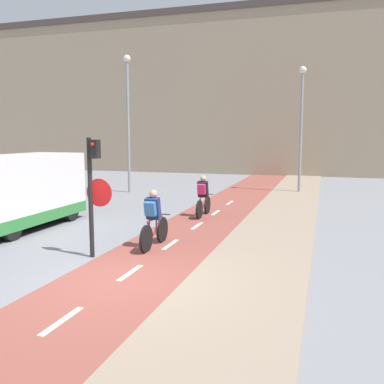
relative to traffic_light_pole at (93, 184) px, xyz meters
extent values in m
plane|color=gray|center=(1.35, -1.39, -1.80)|extent=(120.00, 120.00, 0.00)
cube|color=brown|center=(1.35, -1.39, -1.79)|extent=(2.55, 60.00, 0.02)
cube|color=white|center=(1.35, -3.39, -1.78)|extent=(0.12, 1.10, 0.00)
cube|color=white|center=(1.35, -0.89, -1.78)|extent=(0.12, 1.10, 0.00)
cube|color=white|center=(1.35, 1.61, -1.78)|extent=(0.12, 1.10, 0.00)
cube|color=white|center=(1.35, 4.11, -1.78)|extent=(0.12, 1.10, 0.00)
cube|color=white|center=(1.35, 6.61, -1.78)|extent=(0.12, 1.10, 0.00)
cube|color=white|center=(1.35, 9.11, -1.78)|extent=(0.12, 1.10, 0.00)
cube|color=gray|center=(3.82, -1.39, -1.78)|extent=(2.40, 60.00, 0.05)
cube|color=gray|center=(1.35, 25.29, 4.18)|extent=(60.00, 5.00, 11.97)
cube|color=#473D38|center=(1.35, 25.29, 10.42)|extent=(60.00, 5.20, 0.50)
cylinder|color=black|center=(-0.09, 0.00, -0.36)|extent=(0.11, 0.11, 2.89)
cube|color=black|center=(0.07, 0.00, 0.82)|extent=(0.20, 0.20, 0.44)
sphere|color=red|center=(0.07, -0.11, 0.93)|extent=(0.09, 0.09, 0.09)
cone|color=red|center=(0.15, 0.00, -0.21)|extent=(0.67, 0.01, 0.67)
cone|color=silver|center=(0.15, 0.00, -0.21)|extent=(0.60, 0.02, 0.60)
cylinder|color=gray|center=(-4.43, 11.16, 1.52)|extent=(0.14, 0.14, 6.64)
sphere|color=silver|center=(-4.43, 11.16, 4.95)|extent=(0.36, 0.36, 0.36)
cylinder|color=gray|center=(4.01, 13.71, 1.24)|extent=(0.14, 0.14, 6.08)
sphere|color=silver|center=(4.01, 13.71, 4.39)|extent=(0.36, 0.36, 0.36)
cylinder|color=black|center=(1.02, 0.73, -1.45)|extent=(0.07, 0.71, 0.71)
cylinder|color=black|center=(1.02, 1.85, -1.45)|extent=(0.07, 0.71, 0.71)
cylinder|color=maroon|center=(1.02, 1.50, -1.26)|extent=(0.04, 0.71, 0.44)
cylinder|color=maroon|center=(1.02, 0.98, -1.24)|extent=(0.04, 0.37, 0.46)
cylinder|color=maroon|center=(1.02, 1.33, -1.04)|extent=(0.04, 1.04, 0.07)
cylinder|color=maroon|center=(1.02, 0.94, -1.46)|extent=(0.04, 0.43, 0.05)
cylinder|color=black|center=(1.02, 1.85, -1.01)|extent=(0.46, 0.03, 0.03)
cube|color=navy|center=(1.02, 1.21, -0.74)|extent=(0.36, 0.31, 0.59)
sphere|color=tan|center=(1.02, 1.25, -0.36)|extent=(0.22, 0.22, 0.22)
cylinder|color=#232328|center=(0.92, 1.17, -1.19)|extent=(0.04, 0.07, 0.44)
cylinder|color=#232328|center=(1.12, 1.17, -1.19)|extent=(0.04, 0.07, 0.44)
cube|color=#3370B2|center=(1.02, 1.03, -0.72)|extent=(0.28, 0.23, 0.39)
cylinder|color=black|center=(1.08, 5.30, -1.46)|extent=(0.07, 0.67, 0.67)
cylinder|color=black|center=(1.08, 6.38, -1.46)|extent=(0.07, 0.67, 0.67)
cylinder|color=maroon|center=(1.08, 6.04, -1.29)|extent=(0.04, 0.69, 0.42)
cylinder|color=maroon|center=(1.08, 5.55, -1.27)|extent=(0.04, 0.36, 0.44)
cylinder|color=maroon|center=(1.08, 5.88, -1.08)|extent=(0.04, 1.00, 0.07)
cylinder|color=maroon|center=(1.08, 5.51, -1.47)|extent=(0.04, 0.41, 0.05)
cylinder|color=black|center=(1.08, 6.38, -1.05)|extent=(0.46, 0.03, 0.03)
cube|color=black|center=(1.08, 5.76, -0.78)|extent=(0.36, 0.31, 0.59)
sphere|color=tan|center=(1.08, 5.80, -0.40)|extent=(0.22, 0.22, 0.22)
cylinder|color=#232328|center=(0.98, 5.73, -1.22)|extent=(0.04, 0.07, 0.42)
cylinder|color=#232328|center=(1.18, 5.73, -1.22)|extent=(0.04, 0.07, 0.42)
cube|color=#DB286B|center=(1.08, 5.58, -0.76)|extent=(0.28, 0.23, 0.39)
cube|color=white|center=(-3.95, 2.25, -0.52)|extent=(1.92, 4.54, 2.08)
cube|color=#33843D|center=(-3.95, 2.25, -1.38)|extent=(1.93, 4.55, 0.36)
cube|color=black|center=(-3.95, 4.50, -0.15)|extent=(1.73, 0.04, 0.70)
cylinder|color=black|center=(-4.81, 3.73, -1.45)|extent=(0.18, 0.70, 0.70)
cylinder|color=black|center=(-3.08, 3.73, -1.45)|extent=(0.18, 0.70, 0.70)
cylinder|color=black|center=(-3.08, 0.77, -1.45)|extent=(0.18, 0.70, 0.70)
camera|label=1|loc=(5.23, -8.93, 1.14)|focal=40.00mm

